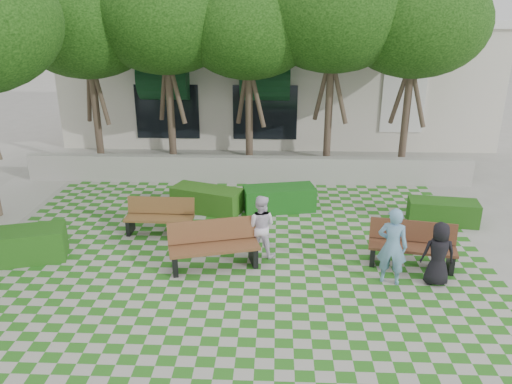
{
  "coord_description": "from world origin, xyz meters",
  "views": [
    {
      "loc": [
        0.98,
        -9.88,
        5.66
      ],
      "look_at": [
        0.5,
        1.5,
        1.4
      ],
      "focal_mm": 35.0,
      "sensor_mm": 36.0,
      "label": 1
    }
  ],
  "objects_px": {
    "person_blue": "(392,246)",
    "person_dark": "(438,254)",
    "hedge_east": "(443,212)",
    "person_white": "(260,226)",
    "bench_mid": "(214,246)",
    "hedge_midleft": "(207,199)",
    "hedge_west": "(17,246)",
    "bench_west": "(160,217)",
    "bench_east": "(412,246)",
    "hedge_midright": "(279,199)"
  },
  "relations": [
    {
      "from": "person_blue",
      "to": "person_dark",
      "type": "height_order",
      "value": "person_blue"
    },
    {
      "from": "person_blue",
      "to": "hedge_east",
      "type": "bearing_deg",
      "value": -105.22
    },
    {
      "from": "person_dark",
      "to": "person_white",
      "type": "distance_m",
      "value": 4.0
    },
    {
      "from": "bench_mid",
      "to": "person_blue",
      "type": "height_order",
      "value": "person_blue"
    },
    {
      "from": "person_blue",
      "to": "person_dark",
      "type": "distance_m",
      "value": 1.0
    },
    {
      "from": "person_white",
      "to": "bench_mid",
      "type": "bearing_deg",
      "value": 40.91
    },
    {
      "from": "hedge_midleft",
      "to": "person_dark",
      "type": "bearing_deg",
      "value": -35.1
    },
    {
      "from": "hedge_west",
      "to": "person_blue",
      "type": "distance_m",
      "value": 8.59
    },
    {
      "from": "bench_west",
      "to": "hedge_west",
      "type": "height_order",
      "value": "bench_west"
    },
    {
      "from": "person_blue",
      "to": "person_dark",
      "type": "bearing_deg",
      "value": -162.49
    },
    {
      "from": "bench_west",
      "to": "hedge_midleft",
      "type": "distance_m",
      "value": 1.87
    },
    {
      "from": "hedge_midleft",
      "to": "person_dark",
      "type": "xyz_separation_m",
      "value": [
        5.49,
        -3.86,
        0.36
      ]
    },
    {
      "from": "hedge_midleft",
      "to": "bench_west",
      "type": "bearing_deg",
      "value": -123.41
    },
    {
      "from": "bench_east",
      "to": "hedge_midright",
      "type": "height_order",
      "value": "bench_east"
    },
    {
      "from": "hedge_midleft",
      "to": "hedge_west",
      "type": "xyz_separation_m",
      "value": [
        -4.05,
        -3.22,
        0.03
      ]
    },
    {
      "from": "bench_west",
      "to": "person_blue",
      "type": "xyz_separation_m",
      "value": [
        5.53,
        -2.3,
        0.42
      ]
    },
    {
      "from": "hedge_midright",
      "to": "person_white",
      "type": "xyz_separation_m",
      "value": [
        -0.46,
        -2.86,
        0.41
      ]
    },
    {
      "from": "bench_mid",
      "to": "hedge_west",
      "type": "height_order",
      "value": "bench_mid"
    },
    {
      "from": "bench_east",
      "to": "hedge_west",
      "type": "height_order",
      "value": "bench_east"
    },
    {
      "from": "person_dark",
      "to": "person_blue",
      "type": "bearing_deg",
      "value": 1.78
    },
    {
      "from": "bench_west",
      "to": "hedge_midleft",
      "type": "bearing_deg",
      "value": 58.08
    },
    {
      "from": "bench_mid",
      "to": "person_white",
      "type": "distance_m",
      "value": 1.23
    },
    {
      "from": "bench_east",
      "to": "hedge_midright",
      "type": "relative_size",
      "value": 0.99
    },
    {
      "from": "hedge_west",
      "to": "person_white",
      "type": "height_order",
      "value": "person_white"
    },
    {
      "from": "bench_west",
      "to": "hedge_east",
      "type": "distance_m",
      "value": 7.72
    },
    {
      "from": "bench_east",
      "to": "hedge_midleft",
      "type": "xyz_separation_m",
      "value": [
        -5.16,
        3.05,
        -0.14
      ]
    },
    {
      "from": "bench_west",
      "to": "person_dark",
      "type": "height_order",
      "value": "person_dark"
    },
    {
      "from": "hedge_west",
      "to": "person_dark",
      "type": "distance_m",
      "value": 9.57
    },
    {
      "from": "hedge_east",
      "to": "hedge_west",
      "type": "bearing_deg",
      "value": -166.13
    },
    {
      "from": "bench_mid",
      "to": "person_dark",
      "type": "relative_size",
      "value": 1.51
    },
    {
      "from": "bench_west",
      "to": "person_white",
      "type": "distance_m",
      "value": 2.94
    },
    {
      "from": "bench_east",
      "to": "person_white",
      "type": "relative_size",
      "value": 1.33
    },
    {
      "from": "hedge_east",
      "to": "person_white",
      "type": "xyz_separation_m",
      "value": [
        -4.98,
        -2.13,
        0.44
      ]
    },
    {
      "from": "bench_east",
      "to": "person_white",
      "type": "bearing_deg",
      "value": -174.67
    },
    {
      "from": "bench_east",
      "to": "bench_west",
      "type": "xyz_separation_m",
      "value": [
        -6.19,
        1.5,
        -0.04
      ]
    },
    {
      "from": "hedge_east",
      "to": "person_dark",
      "type": "xyz_separation_m",
      "value": [
        -1.14,
        -3.28,
        0.39
      ]
    },
    {
      "from": "hedge_midright",
      "to": "bench_east",
      "type": "bearing_deg",
      "value": -46.4
    },
    {
      "from": "bench_mid",
      "to": "bench_west",
      "type": "xyz_separation_m",
      "value": [
        -1.64,
        1.74,
        -0.07
      ]
    },
    {
      "from": "bench_west",
      "to": "person_blue",
      "type": "distance_m",
      "value": 6.01
    },
    {
      "from": "bench_west",
      "to": "person_blue",
      "type": "relative_size",
      "value": 1.03
    },
    {
      "from": "hedge_west",
      "to": "person_dark",
      "type": "height_order",
      "value": "person_dark"
    },
    {
      "from": "bench_west",
      "to": "hedge_midleft",
      "type": "height_order",
      "value": "bench_west"
    },
    {
      "from": "hedge_west",
      "to": "bench_mid",
      "type": "bearing_deg",
      "value": -1.0
    },
    {
      "from": "bench_west",
      "to": "person_blue",
      "type": "bearing_deg",
      "value": -21.06
    },
    {
      "from": "bench_mid",
      "to": "hedge_west",
      "type": "distance_m",
      "value": 4.66
    },
    {
      "from": "bench_west",
      "to": "hedge_midright",
      "type": "height_order",
      "value": "bench_west"
    },
    {
      "from": "bench_west",
      "to": "hedge_west",
      "type": "relative_size",
      "value": 0.83
    },
    {
      "from": "bench_west",
      "to": "hedge_east",
      "type": "relative_size",
      "value": 0.97
    },
    {
      "from": "bench_mid",
      "to": "bench_east",
      "type": "bearing_deg",
      "value": -12.05
    },
    {
      "from": "bench_east",
      "to": "hedge_west",
      "type": "distance_m",
      "value": 9.21
    }
  ]
}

